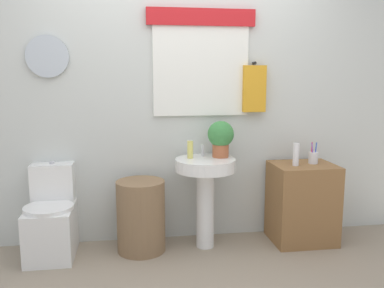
% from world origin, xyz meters
% --- Properties ---
extents(back_wall, '(4.40, 0.18, 2.60)m').
position_xyz_m(back_wall, '(0.00, 1.15, 1.31)').
color(back_wall, silver).
rests_on(back_wall, ground_plane).
extents(toilet, '(0.38, 0.51, 0.74)m').
position_xyz_m(toilet, '(-1.05, 0.88, 0.29)').
color(toilet, white).
rests_on(toilet, ground_plane).
extents(laundry_hamper, '(0.40, 0.40, 0.59)m').
position_xyz_m(laundry_hamper, '(-0.34, 0.85, 0.30)').
color(laundry_hamper, '#846647').
rests_on(laundry_hamper, ground_plane).
extents(pedestal_sink, '(0.50, 0.50, 0.76)m').
position_xyz_m(pedestal_sink, '(0.20, 0.85, 0.57)').
color(pedestal_sink, white).
rests_on(pedestal_sink, ground_plane).
extents(faucet, '(0.03, 0.03, 0.10)m').
position_xyz_m(faucet, '(0.20, 0.97, 0.81)').
color(faucet, silver).
rests_on(faucet, pedestal_sink).
extents(wooden_cabinet, '(0.53, 0.44, 0.69)m').
position_xyz_m(wooden_cabinet, '(1.06, 0.85, 0.34)').
color(wooden_cabinet, olive).
rests_on(wooden_cabinet, ground_plane).
extents(soap_bottle, '(0.05, 0.05, 0.14)m').
position_xyz_m(soap_bottle, '(0.08, 0.90, 0.83)').
color(soap_bottle, '#DBD166').
rests_on(soap_bottle, pedestal_sink).
extents(potted_plant, '(0.22, 0.22, 0.31)m').
position_xyz_m(potted_plant, '(0.34, 0.91, 0.93)').
color(potted_plant, '#AD5B38').
rests_on(potted_plant, pedestal_sink).
extents(lotion_bottle, '(0.05, 0.05, 0.19)m').
position_xyz_m(lotion_bottle, '(0.97, 0.81, 0.78)').
color(lotion_bottle, white).
rests_on(lotion_bottle, wooden_cabinet).
extents(toothbrush_cup, '(0.08, 0.08, 0.19)m').
position_xyz_m(toothbrush_cup, '(1.15, 0.87, 0.74)').
color(toothbrush_cup, silver).
rests_on(toothbrush_cup, wooden_cabinet).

